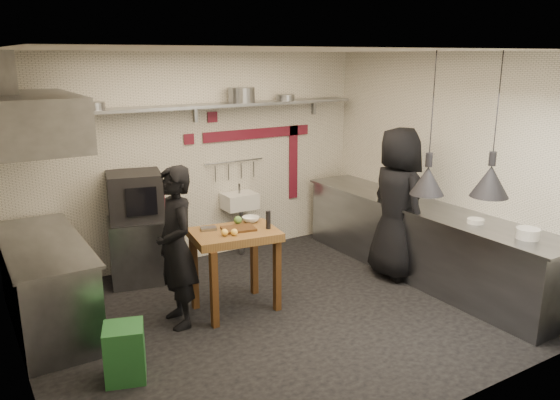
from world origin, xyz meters
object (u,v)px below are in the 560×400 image
oven_stand (139,250)px  chef_left (176,247)px  prep_table (235,270)px  chef_right (397,204)px  green_bin (125,352)px  combi_oven (135,196)px

oven_stand → chef_left: size_ratio=0.47×
prep_table → chef_right: bearing=2.6°
oven_stand → green_bin: oven_stand is taller
combi_oven → chef_left: 1.40m
oven_stand → green_bin: 2.23m
combi_oven → chef_left: size_ratio=0.37×
green_bin → prep_table: prep_table is taller
chef_left → chef_right: chef_right is taller
green_bin → chef_right: size_ratio=0.26×
combi_oven → green_bin: size_ratio=1.27×
combi_oven → prep_table: bearing=-52.8°
chef_right → chef_left: bearing=93.7°
combi_oven → green_bin: (-0.80, -2.11, -0.84)m
oven_stand → prep_table: (0.65, -1.37, 0.06)m
oven_stand → chef_right: chef_right is taller
prep_table → chef_right: 2.24m
prep_table → green_bin: bearing=-146.1°
combi_oven → chef_right: 3.25m
oven_stand → green_bin: size_ratio=1.60×
combi_oven → green_bin: bearing=-98.4°
chef_right → green_bin: bearing=106.0°
combi_oven → chef_left: chef_left is taller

